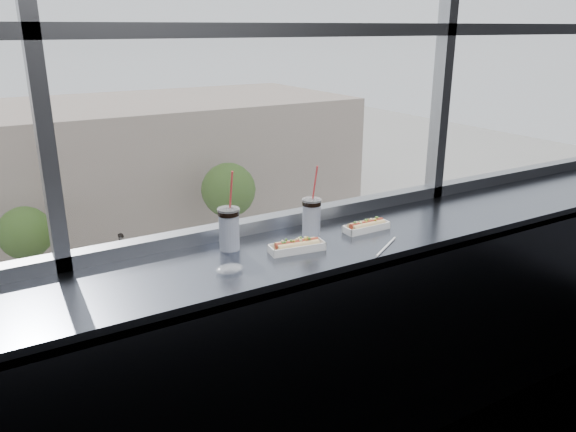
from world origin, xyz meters
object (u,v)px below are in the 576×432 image
pedestrian_d (212,235)px  wrapper (229,269)px  hotdog_tray_left (297,246)px  tree_right (229,190)px  soda_cup_right (311,215)px  car_far_c (283,245)px  loose_straw (386,247)px  hotdog_tray_right (366,226)px  tree_center (25,233)px  car_near_d (222,342)px  pedestrian_c (121,244)px  soda_cup_left (229,227)px  car_near_e (352,303)px  car_far_b (100,280)px

pedestrian_d → wrapper: bearing=-22.3°
hotdog_tray_left → tree_right: (12.51, 28.32, -8.58)m
soda_cup_right → car_far_c: soda_cup_right is taller
hotdog_tray_left → loose_straw: hotdog_tray_left is taller
hotdog_tray_left → car_far_c: bearing=68.4°
hotdog_tray_right → wrapper: (-0.76, -0.10, -0.01)m
wrapper → tree_center: 29.84m
car_near_d → tree_center: tree_center is taller
wrapper → pedestrian_c: 31.78m
loose_straw → soda_cup_left: bearing=119.6°
wrapper → tree_right: 32.30m
car_near_e → tree_right: size_ratio=1.18×
car_near_e → hotdog_tray_right: bearing=140.9°
soda_cup_right → pedestrian_c: 31.55m
tree_center → tree_right: bearing=0.0°
soda_cup_right → wrapper: soda_cup_right is taller
car_near_d → loose_straw: bearing=159.2°
pedestrian_c → soda_cup_left: bearing=-12.1°
hotdog_tray_left → pedestrian_d: bearing=76.6°
hotdog_tray_left → tree_center: 29.79m
loose_straw → wrapper: bearing=139.3°
loose_straw → car_far_b: 26.99m
loose_straw → pedestrian_c: size_ratio=0.12×
car_near_e → pedestrian_d: bearing=8.9°
hotdog_tray_left → car_near_e: size_ratio=0.04×
car_near_d → pedestrian_d: pedestrian_d is taller
soda_cup_left → car_near_e: size_ratio=0.06×
car_near_e → car_far_c: 8.07m
hotdog_tray_right → pedestrian_d: 31.45m
car_near_d → pedestrian_d: size_ratio=2.71×
hotdog_tray_right → car_far_c: bearing=60.7°
loose_straw → tree_right: loose_straw is taller
hotdog_tray_left → car_far_b: hotdog_tray_left is taller
hotdog_tray_left → pedestrian_d: 31.64m
wrapper → car_far_b: (4.00, 24.36, -10.89)m
soda_cup_right → wrapper: size_ratio=3.13×
pedestrian_c → hotdog_tray_left: bearing=-11.5°
loose_straw → wrapper: wrapper is taller
hotdog_tray_right → tree_center: bearing=88.9°
soda_cup_right → car_far_c: size_ratio=0.06×
car_near_e → tree_center: (-12.04, 12.00, 1.84)m
hotdog_tray_right → pedestrian_d: bearing=69.0°
car_far_b → soda_cup_right: bearing=179.3°
pedestrian_c → pedestrian_d: (5.05, -1.51, 0.09)m
hotdog_tray_left → car_far_c: (14.05, 24.32, -11.13)m
soda_cup_right → car_near_e: 23.46m
car_near_d → pedestrian_c: bearing=2.6°
car_near_d → pedestrian_c: pedestrian_c is taller
car_far_b → pedestrian_d: (7.33, 3.24, -0.10)m
soda_cup_right → car_near_d: bearing=68.4°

